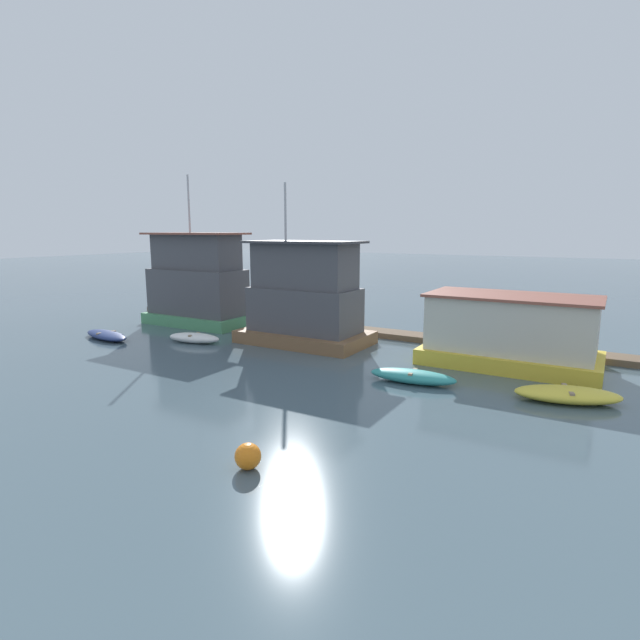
{
  "coord_description": "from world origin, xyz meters",
  "views": [
    {
      "loc": [
        12.6,
        -22.22,
        5.83
      ],
      "look_at": [
        0.0,
        -1.0,
        1.4
      ],
      "focal_mm": 28.0,
      "sensor_mm": 36.0,
      "label": 1
    }
  ],
  "objects_px": {
    "dinghy_white": "(194,338)",
    "dinghy_teal": "(413,376)",
    "dinghy_yellow": "(567,394)",
    "buoy_orange": "(248,456)",
    "houseboat_yellow": "(510,332)",
    "dinghy_navy": "(106,335)",
    "houseboat_green": "(197,284)",
    "houseboat_brown": "(304,299)"
  },
  "relations": [
    {
      "from": "dinghy_navy",
      "to": "dinghy_teal",
      "type": "height_order",
      "value": "dinghy_teal"
    },
    {
      "from": "houseboat_yellow",
      "to": "dinghy_white",
      "type": "xyz_separation_m",
      "value": [
        -15.11,
        -3.77,
        -1.23
      ]
    },
    {
      "from": "houseboat_green",
      "to": "buoy_orange",
      "type": "distance_m",
      "value": 20.45
    },
    {
      "from": "dinghy_yellow",
      "to": "houseboat_green",
      "type": "bearing_deg",
      "value": 168.81
    },
    {
      "from": "buoy_orange",
      "to": "dinghy_white",
      "type": "bearing_deg",
      "value": 139.63
    },
    {
      "from": "dinghy_navy",
      "to": "dinghy_teal",
      "type": "xyz_separation_m",
      "value": [
        17.22,
        0.91,
        0.06
      ]
    },
    {
      "from": "houseboat_yellow",
      "to": "houseboat_brown",
      "type": "bearing_deg",
      "value": -175.28
    },
    {
      "from": "dinghy_teal",
      "to": "dinghy_yellow",
      "type": "height_order",
      "value": "dinghy_yellow"
    },
    {
      "from": "dinghy_navy",
      "to": "dinghy_yellow",
      "type": "distance_m",
      "value": 22.63
    },
    {
      "from": "dinghy_white",
      "to": "dinghy_yellow",
      "type": "distance_m",
      "value": 17.77
    },
    {
      "from": "dinghy_teal",
      "to": "dinghy_yellow",
      "type": "bearing_deg",
      "value": 6.95
    },
    {
      "from": "dinghy_white",
      "to": "dinghy_teal",
      "type": "bearing_deg",
      "value": -3.94
    },
    {
      "from": "buoy_orange",
      "to": "dinghy_navy",
      "type": "bearing_deg",
      "value": 153.93
    },
    {
      "from": "dinghy_white",
      "to": "houseboat_yellow",
      "type": "bearing_deg",
      "value": 14.01
    },
    {
      "from": "houseboat_green",
      "to": "buoy_orange",
      "type": "xyz_separation_m",
      "value": [
        15.0,
        -13.72,
        -2.25
      ]
    },
    {
      "from": "houseboat_green",
      "to": "dinghy_yellow",
      "type": "xyz_separation_m",
      "value": [
        21.36,
        -4.23,
        -2.31
      ]
    },
    {
      "from": "dinghy_navy",
      "to": "dinghy_white",
      "type": "bearing_deg",
      "value": 20.15
    },
    {
      "from": "dinghy_white",
      "to": "dinghy_yellow",
      "type": "bearing_deg",
      "value": -0.64
    },
    {
      "from": "houseboat_green",
      "to": "houseboat_yellow",
      "type": "xyz_separation_m",
      "value": [
        18.7,
        -0.25,
        -1.09
      ]
    },
    {
      "from": "dinghy_navy",
      "to": "buoy_orange",
      "type": "height_order",
      "value": "buoy_orange"
    },
    {
      "from": "dinghy_teal",
      "to": "dinghy_yellow",
      "type": "relative_size",
      "value": 0.93
    },
    {
      "from": "dinghy_white",
      "to": "houseboat_green",
      "type": "bearing_deg",
      "value": 131.75
    },
    {
      "from": "houseboat_yellow",
      "to": "buoy_orange",
      "type": "bearing_deg",
      "value": -105.38
    },
    {
      "from": "dinghy_teal",
      "to": "dinghy_white",
      "type": "bearing_deg",
      "value": 176.06
    },
    {
      "from": "houseboat_brown",
      "to": "dinghy_yellow",
      "type": "bearing_deg",
      "value": -13.85
    },
    {
      "from": "dinghy_teal",
      "to": "buoy_orange",
      "type": "bearing_deg",
      "value": -96.48
    },
    {
      "from": "buoy_orange",
      "to": "houseboat_brown",
      "type": "bearing_deg",
      "value": 116.74
    },
    {
      "from": "houseboat_green",
      "to": "houseboat_yellow",
      "type": "height_order",
      "value": "houseboat_green"
    },
    {
      "from": "buoy_orange",
      "to": "dinghy_teal",
      "type": "bearing_deg",
      "value": 83.52
    },
    {
      "from": "dinghy_navy",
      "to": "buoy_orange",
      "type": "bearing_deg",
      "value": -26.07
    },
    {
      "from": "houseboat_yellow",
      "to": "dinghy_teal",
      "type": "distance_m",
      "value": 5.49
    },
    {
      "from": "dinghy_navy",
      "to": "dinghy_yellow",
      "type": "bearing_deg",
      "value": 3.96
    },
    {
      "from": "dinghy_white",
      "to": "dinghy_teal",
      "type": "xyz_separation_m",
      "value": [
        12.41,
        -0.85,
        0.0
      ]
    },
    {
      "from": "houseboat_brown",
      "to": "dinghy_white",
      "type": "height_order",
      "value": "houseboat_brown"
    },
    {
      "from": "houseboat_brown",
      "to": "dinghy_teal",
      "type": "distance_m",
      "value": 8.55
    },
    {
      "from": "houseboat_brown",
      "to": "buoy_orange",
      "type": "distance_m",
      "value": 14.29
    },
    {
      "from": "houseboat_yellow",
      "to": "dinghy_yellow",
      "type": "xyz_separation_m",
      "value": [
        2.66,
        -3.97,
        -1.22
      ]
    },
    {
      "from": "dinghy_white",
      "to": "dinghy_yellow",
      "type": "relative_size",
      "value": 0.83
    },
    {
      "from": "houseboat_yellow",
      "to": "dinghy_navy",
      "type": "xyz_separation_m",
      "value": [
        -19.91,
        -5.53,
        -1.28
      ]
    },
    {
      "from": "dinghy_navy",
      "to": "buoy_orange",
      "type": "relative_size",
      "value": 5.78
    },
    {
      "from": "houseboat_brown",
      "to": "dinghy_teal",
      "type": "relative_size",
      "value": 2.39
    },
    {
      "from": "dinghy_navy",
      "to": "dinghy_yellow",
      "type": "height_order",
      "value": "dinghy_yellow"
    }
  ]
}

